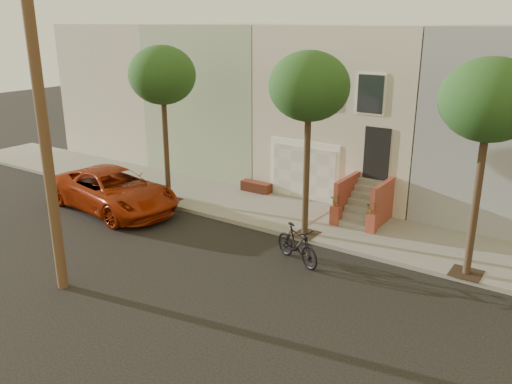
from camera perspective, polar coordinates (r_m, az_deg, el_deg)
The scene contains 9 objects.
ground at distance 16.36m, azimuth -4.60°, elevation -8.57°, with size 90.00×90.00×0.00m, color black.
sidewalk at distance 20.41m, azimuth 4.80°, elevation -2.79°, with size 40.00×3.70×0.15m, color gray.
house_row at distance 24.63m, azimuth 11.83°, elevation 9.12°, with size 33.10×11.70×7.00m.
tree_left at distance 21.31m, azimuth -10.13°, elevation 12.24°, with size 2.70×2.57×6.30m.
tree_mid at distance 17.45m, azimuth 5.77°, elevation 11.19°, with size 2.70×2.57×6.30m.
tree_right at distance 15.62m, azimuth 23.99°, elevation 8.94°, with size 2.70×2.57×6.30m.
utility_pole at distance 8.50m, azimuth 24.53°, elevation 1.85°, with size 23.60×1.22×10.00m.
pickup_truck at distance 21.90m, azimuth -15.17°, elevation 0.20°, with size 2.77×6.00×1.67m, color #952507.
motorcycle at distance 16.70m, azimuth 4.47°, elevation -5.66°, with size 0.58×2.05×1.23m, color black.
Camera 1 is at (9.25, -11.33, 7.33)m, focal length 36.93 mm.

